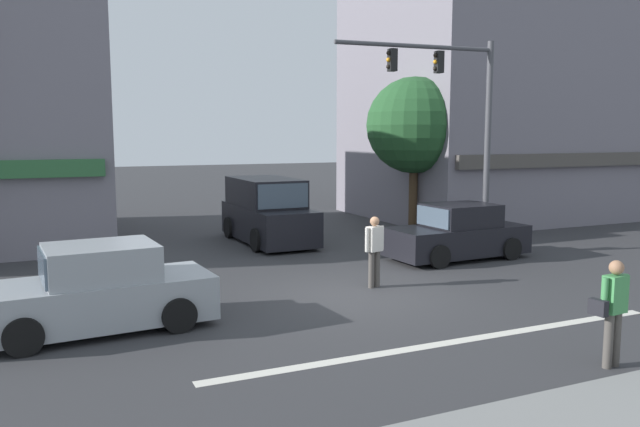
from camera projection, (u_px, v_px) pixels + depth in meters
name	position (u px, v px, depth m)	size (l,w,h in m)	color
ground_plane	(359.00, 295.00, 13.90)	(120.00, 120.00, 0.00)	#333335
lane_marking_stripe	(453.00, 342.00, 10.73)	(9.00, 0.24, 0.01)	silver
building_right_corner	(497.00, 92.00, 27.22)	(11.34, 9.02, 10.75)	slate
street_tree	(414.00, 126.00, 22.73)	(3.51, 3.51, 5.64)	#4C3823
utility_pole_far_right	(440.00, 111.00, 23.96)	(1.40, 0.22, 8.60)	brown
traffic_light_mast	(459.00, 112.00, 17.73)	(4.88, 0.51, 6.20)	#47474C
sedan_crossing_rightbound	(458.00, 234.00, 17.87)	(4.17, 2.02, 1.58)	black
van_waiting_far	(267.00, 212.00, 20.60)	(2.09, 4.63, 2.11)	black
sedan_crossing_center	(98.00, 292.00, 11.31)	(4.21, 2.10, 1.58)	#999EA3
pedestrian_foreground_with_bag	(613.00, 307.00, 9.46)	(0.68, 0.29, 1.67)	#4C4742
pedestrian_mid_crossing	(374.00, 247.00, 14.46)	(0.55, 0.30, 1.67)	#4C4742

